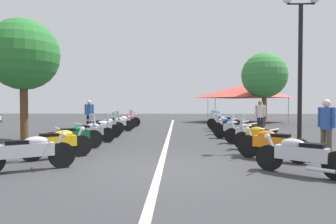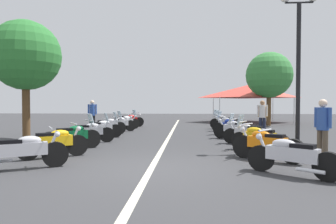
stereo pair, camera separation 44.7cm
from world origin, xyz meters
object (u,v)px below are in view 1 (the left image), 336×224
(motorcycle_left_row_8, at_px, (126,120))
(motorcycle_right_row_4, at_px, (236,129))
(motorcycle_left_row_7, at_px, (121,122))
(roadside_tree_0, at_px, (264,76))
(bystander_4, at_px, (89,113))
(motorcycle_left_row_6, at_px, (116,124))
(motorcycle_right_row_1, at_px, (272,144))
(motorcycle_left_row_4, at_px, (100,128))
(motorcycle_left_row_0, at_px, (29,152))
(bystander_2, at_px, (261,115))
(bystander_0, at_px, (260,114))
(motorcycle_right_row_0, at_px, (300,155))
(traffic_cone_0, at_px, (89,128))
(street_lamp_twin_globe, at_px, (300,45))
(motorcycle_left_row_3, at_px, (89,132))
(motorcycle_right_row_2, at_px, (261,137))
(motorcycle_right_row_6, at_px, (226,124))
(motorcycle_left_row_1, at_px, (58,143))
(motorcycle_left_row_2, at_px, (74,136))
(motorcycle_right_row_5, at_px, (231,126))
(motorcycle_right_row_7, at_px, (223,122))
(event_tent, at_px, (244,91))
(motorcycle_left_row_5, at_px, (106,126))
(bystander_3, at_px, (326,124))
(roadside_tree_1, at_px, (23,55))
(motorcycle_right_row_3, at_px, (249,133))

(motorcycle_left_row_8, height_order, motorcycle_right_row_4, motorcycle_left_row_8)
(motorcycle_left_row_7, relative_size, roadside_tree_0, 0.33)
(motorcycle_left_row_8, bearing_deg, bystander_4, -148.04)
(motorcycle_left_row_6, relative_size, motorcycle_right_row_1, 1.08)
(motorcycle_left_row_4, xyz_separation_m, motorcycle_left_row_8, (6.62, 0.00, 0.00))
(bystander_4, bearing_deg, motorcycle_right_row_1, -145.32)
(motorcycle_left_row_0, bearing_deg, bystander_2, 17.31)
(bystander_0, xyz_separation_m, bystander_2, (0.16, -0.06, -0.04))
(motorcycle_right_row_0, distance_m, traffic_cone_0, 11.63)
(street_lamp_twin_globe, distance_m, bystander_2, 6.12)
(motorcycle_left_row_3, bearing_deg, motorcycle_right_row_1, -56.67)
(motorcycle_right_row_2, height_order, motorcycle_right_row_6, motorcycle_right_row_6)
(motorcycle_right_row_0, bearing_deg, motorcycle_left_row_1, 22.57)
(motorcycle_left_row_3, relative_size, motorcycle_left_row_8, 1.00)
(motorcycle_left_row_1, relative_size, motorcycle_left_row_2, 0.99)
(traffic_cone_0, relative_size, bystander_0, 0.35)
(motorcycle_left_row_4, relative_size, motorcycle_left_row_7, 1.08)
(motorcycle_right_row_0, xyz_separation_m, motorcycle_right_row_5, (8.23, 0.04, 0.02))
(motorcycle_right_row_2, bearing_deg, motorcycle_left_row_8, -24.90)
(motorcycle_right_row_7, relative_size, event_tent, 0.30)
(roadside_tree_0, bearing_deg, motorcycle_right_row_1, 164.78)
(motorcycle_left_row_5, bearing_deg, bystander_0, -30.10)
(motorcycle_left_row_7, xyz_separation_m, bystander_2, (-2.52, -7.79, 0.53))
(bystander_0, bearing_deg, bystander_3, 11.30)
(motorcycle_left_row_4, height_order, motorcycle_left_row_7, motorcycle_left_row_7)
(motorcycle_right_row_2, bearing_deg, event_tent, -67.53)
(bystander_2, bearing_deg, motorcycle_right_row_1, 20.03)
(roadside_tree_1, bearing_deg, motorcycle_right_row_7, -57.89)
(motorcycle_left_row_5, height_order, event_tent, event_tent)
(motorcycle_left_row_2, bearing_deg, motorcycle_right_row_2, -38.84)
(motorcycle_left_row_0, relative_size, motorcycle_left_row_2, 1.12)
(street_lamp_twin_globe, relative_size, event_tent, 0.85)
(motorcycle_left_row_8, distance_m, motorcycle_right_row_4, 9.06)
(motorcycle_left_row_3, xyz_separation_m, motorcycle_right_row_6, (5.06, -6.16, 0.01))
(motorcycle_left_row_4, relative_size, street_lamp_twin_globe, 0.36)
(bystander_0, bearing_deg, motorcycle_right_row_7, -139.46)
(motorcycle_right_row_0, relative_size, motorcycle_right_row_2, 0.97)
(bystander_2, xyz_separation_m, bystander_4, (1.41, 9.46, 0.06))
(motorcycle_right_row_2, xyz_separation_m, traffic_cone_0, (5.63, 7.50, -0.17))
(traffic_cone_0, bearing_deg, motorcycle_left_row_7, -25.67)
(motorcycle_left_row_5, height_order, motorcycle_left_row_7, motorcycle_left_row_5)
(motorcycle_left_row_7, height_order, event_tent, event_tent)
(motorcycle_left_row_8, xyz_separation_m, roadside_tree_0, (1.85, -9.79, 3.16))
(motorcycle_right_row_5, distance_m, roadside_tree_1, 10.01)
(motorcycle_left_row_7, distance_m, motorcycle_right_row_3, 9.11)
(bystander_4, bearing_deg, motorcycle_left_row_4, -163.59)
(motorcycle_left_row_6, distance_m, roadside_tree_0, 11.53)
(motorcycle_right_row_0, bearing_deg, roadside_tree_0, -64.71)
(motorcycle_left_row_0, relative_size, roadside_tree_0, 0.36)
(motorcycle_right_row_3, height_order, bystander_3, bystander_3)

